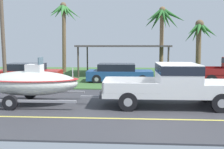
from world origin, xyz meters
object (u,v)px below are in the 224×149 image
object	(u,v)px
pickup_truck_towing	(176,83)
palm_tree_near_right	(63,19)
parked_sedan_far	(28,73)
palm_tree_near_left	(162,22)
boat_on_trailer	(30,83)
parked_sedan_near	(119,73)
palm_tree_mid	(200,36)
utility_pole	(3,30)
carport_awning	(123,46)

from	to	relation	value
pickup_truck_towing	palm_tree_near_right	bearing A→B (deg)	123.37
parked_sedan_far	palm_tree_near_left	size ratio (longest dim) A/B	0.78
boat_on_trailer	palm_tree_near_right	world-z (taller)	palm_tree_near_right
parked_sedan_near	palm_tree_near_left	bearing A→B (deg)	45.63
parked_sedan_near	pickup_truck_towing	bearing A→B (deg)	-67.72
palm_tree_mid	utility_pole	bearing A→B (deg)	-157.03
palm_tree_near_left	carport_awning	bearing A→B (deg)	170.04
palm_tree_mid	palm_tree_near_right	bearing A→B (deg)	170.45
boat_on_trailer	utility_pole	bearing A→B (deg)	127.94
pickup_truck_towing	parked_sedan_far	size ratio (longest dim) A/B	1.28
carport_awning	parked_sedan_far	bearing A→B (deg)	-147.91
pickup_truck_towing	parked_sedan_near	bearing A→B (deg)	112.28
boat_on_trailer	palm_tree_near_left	size ratio (longest dim) A/B	0.96
palm_tree_near_left	palm_tree_mid	size ratio (longest dim) A/B	1.22
boat_on_trailer	carport_awning	xyz separation A→B (m)	(4.21, 11.03, 1.60)
carport_awning	palm_tree_near_left	xyz separation A→B (m)	(3.34, -0.59, 2.07)
parked_sedan_near	palm_tree_near_left	size ratio (longest dim) A/B	0.79
parked_sedan_near	utility_pole	xyz separation A→B (m)	(-7.50, -2.24, 3.05)
parked_sedan_near	palm_tree_near_right	size ratio (longest dim) A/B	0.70
pickup_truck_towing	palm_tree_mid	distance (m)	11.66
parked_sedan_far	palm_tree_near_left	world-z (taller)	palm_tree_near_left
parked_sedan_far	carport_awning	distance (m)	8.52
palm_tree_near_left	palm_tree_near_right	distance (m)	9.49
utility_pole	palm_tree_mid	bearing A→B (deg)	22.97
parked_sedan_near	boat_on_trailer	bearing A→B (deg)	-120.27
pickup_truck_towing	parked_sedan_near	world-z (taller)	pickup_truck_towing
carport_awning	palm_tree_mid	bearing A→B (deg)	-3.49
parked_sedan_far	utility_pole	distance (m)	3.76
parked_sedan_far	palm_tree_mid	size ratio (longest dim) A/B	0.95
utility_pole	parked_sedan_near	bearing A→B (deg)	16.61
carport_awning	palm_tree_mid	xyz separation A→B (m)	(6.62, -0.40, 0.94)
pickup_truck_towing	carport_awning	bearing A→B (deg)	102.90
parked_sedan_far	palm_tree_near_right	xyz separation A→B (m)	(1.17, 6.10, 4.58)
pickup_truck_towing	boat_on_trailer	xyz separation A→B (m)	(-6.73, 0.00, -0.06)
parked_sedan_near	parked_sedan_far	size ratio (longest dim) A/B	1.02
palm_tree_mid	utility_pole	distance (m)	15.61
palm_tree_near_right	pickup_truck_towing	bearing A→B (deg)	-56.63
parked_sedan_near	parked_sedan_far	xyz separation A→B (m)	(-6.78, -0.15, -0.00)
carport_awning	utility_pole	xyz separation A→B (m)	(-7.75, -6.49, 1.11)
palm_tree_near_left	utility_pole	distance (m)	12.60
boat_on_trailer	utility_pole	distance (m)	6.36
pickup_truck_towing	boat_on_trailer	bearing A→B (deg)	180.00
palm_tree_near_left	palm_tree_mid	distance (m)	3.47
parked_sedan_near	palm_tree_mid	xyz separation A→B (m)	(6.87, 3.85, 2.88)
boat_on_trailer	palm_tree_near_left	distance (m)	13.40
pickup_truck_towing	parked_sedan_far	xyz separation A→B (m)	(-9.55, 6.63, -0.40)
palm_tree_near_right	palm_tree_mid	distance (m)	12.77
pickup_truck_towing	palm_tree_mid	bearing A→B (deg)	68.93
pickup_truck_towing	utility_pole	world-z (taller)	utility_pole
parked_sedan_far	palm_tree_near_left	distance (m)	11.75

